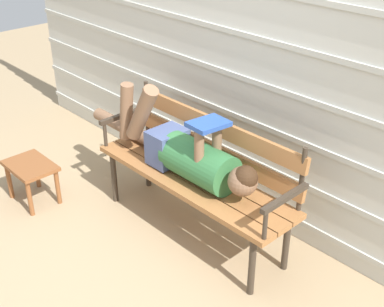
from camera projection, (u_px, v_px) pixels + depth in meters
name	position (u px, v px, depth m)	size (l,w,h in m)	color
ground_plane	(172.00, 242.00, 3.66)	(12.00, 12.00, 0.00)	tan
house_siding	(247.00, 77.00, 3.58)	(5.42, 0.08, 2.11)	beige
park_bench	(199.00, 168.00, 3.57)	(1.61, 0.45, 0.90)	#9E6638
reclining_person	(184.00, 151.00, 3.52)	(1.77, 0.28, 0.58)	#33703D
footstool	(31.00, 171.00, 4.00)	(0.42, 0.30, 0.33)	brown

